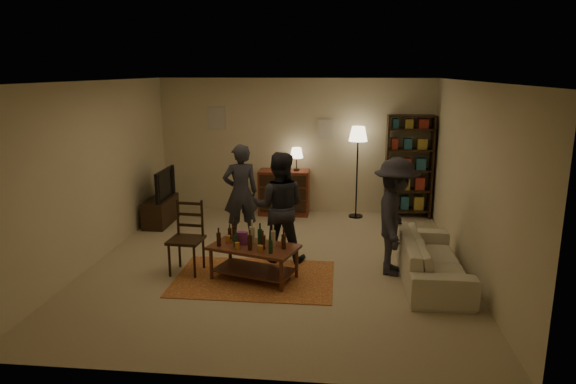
# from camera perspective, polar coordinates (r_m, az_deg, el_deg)

# --- Properties ---
(floor) EXTENTS (6.00, 6.00, 0.00)m
(floor) POSITION_cam_1_polar(r_m,az_deg,el_deg) (7.85, -1.17, -7.89)
(floor) COLOR #C6B793
(floor) RESTS_ON ground
(room_shell) EXTENTS (6.00, 6.00, 6.00)m
(room_shell) POSITION_cam_1_polar(r_m,az_deg,el_deg) (10.41, -2.78, 7.68)
(room_shell) COLOR beige
(room_shell) RESTS_ON ground
(rug) EXTENTS (2.20, 1.50, 0.01)m
(rug) POSITION_cam_1_polar(r_m,az_deg,el_deg) (7.30, -3.76, -9.54)
(rug) COLOR maroon
(rug) RESTS_ON ground
(coffee_table) EXTENTS (1.32, 0.97, 0.82)m
(coffee_table) POSITION_cam_1_polar(r_m,az_deg,el_deg) (7.16, -3.87, -6.45)
(coffee_table) COLOR brown
(coffee_table) RESTS_ON ground
(dining_chair) EXTENTS (0.49, 0.49, 1.06)m
(dining_chair) POSITION_cam_1_polar(r_m,az_deg,el_deg) (7.51, -11.11, -4.61)
(dining_chair) COLOR black
(dining_chair) RESTS_ON ground
(tv_stand) EXTENTS (0.40, 1.00, 1.06)m
(tv_stand) POSITION_cam_1_polar(r_m,az_deg,el_deg) (9.97, -13.98, -1.32)
(tv_stand) COLOR black
(tv_stand) RESTS_ON ground
(dresser) EXTENTS (1.00, 0.50, 1.36)m
(dresser) POSITION_cam_1_polar(r_m,az_deg,el_deg) (10.31, -0.40, 0.09)
(dresser) COLOR brown
(dresser) RESTS_ON ground
(bookshelf) EXTENTS (0.90, 0.34, 2.02)m
(bookshelf) POSITION_cam_1_polar(r_m,az_deg,el_deg) (10.29, 13.27, 2.88)
(bookshelf) COLOR black
(bookshelf) RESTS_ON ground
(floor_lamp) EXTENTS (0.36, 0.36, 1.80)m
(floor_lamp) POSITION_cam_1_polar(r_m,az_deg,el_deg) (10.00, 7.78, 5.70)
(floor_lamp) COLOR black
(floor_lamp) RESTS_ON ground
(sofa) EXTENTS (0.81, 2.08, 0.61)m
(sofa) POSITION_cam_1_polar(r_m,az_deg,el_deg) (7.43, 15.65, -7.16)
(sofa) COLOR beige
(sofa) RESTS_ON ground
(person_left) EXTENTS (0.71, 0.60, 1.65)m
(person_left) POSITION_cam_1_polar(r_m,az_deg,el_deg) (8.73, -5.29, -0.05)
(person_left) COLOR #282930
(person_left) RESTS_ON ground
(person_right) EXTENTS (0.83, 0.65, 1.68)m
(person_right) POSITION_cam_1_polar(r_m,az_deg,el_deg) (7.72, -0.97, -1.69)
(person_right) COLOR #222329
(person_right) RESTS_ON ground
(person_by_sofa) EXTENTS (0.77, 1.16, 1.68)m
(person_by_sofa) POSITION_cam_1_polar(r_m,az_deg,el_deg) (7.38, 11.83, -2.69)
(person_by_sofa) COLOR #282830
(person_by_sofa) RESTS_ON ground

